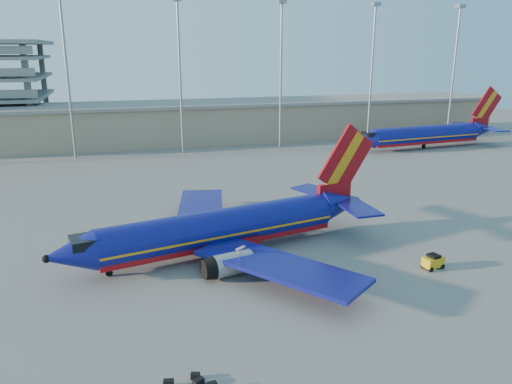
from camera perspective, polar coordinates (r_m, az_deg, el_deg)
The scene contains 7 objects.
ground at distance 56.92m, azimuth 2.97°, elevation -4.15°, with size 220.00×220.00×0.00m, color slate.
terminal_building at distance 112.97m, azimuth -1.59°, elevation 8.26°, with size 122.00×16.00×8.50m.
light_mast_row at distance 99.11m, azimuth -2.80°, elevation 14.83°, with size 101.60×1.60×28.65m.
aircraft_main at distance 49.71m, azimuth -3.22°, elevation -4.10°, with size 34.65×32.97×11.89m.
aircraft_second at distance 108.37m, azimuth 19.11°, elevation 6.23°, with size 35.83×13.91×12.14m.
baggage_tug at distance 49.39m, azimuth 19.60°, elevation -7.46°, with size 2.13×1.54×1.39m.
luggage_pile at distance 32.46m, azimuth -7.00°, elevation -20.82°, with size 3.12×1.89×0.55m.
Camera 1 is at (-17.25, -50.56, 19.65)m, focal length 35.00 mm.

